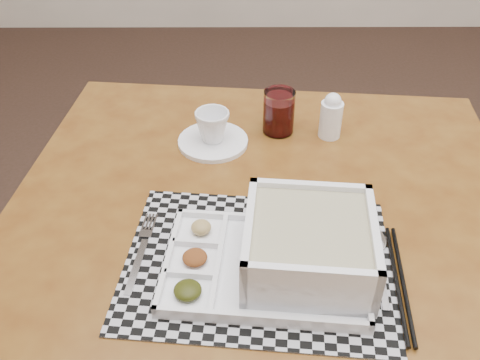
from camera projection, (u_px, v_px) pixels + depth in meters
name	position (u px, v px, depth m)	size (l,w,h in m)	color
dining_table	(261.00, 246.00, 1.01)	(1.04, 1.04, 0.71)	#552B0F
placemat	(258.00, 263.00, 0.87)	(0.43, 0.33, 0.00)	#B2B1B9
serving_tray	(298.00, 251.00, 0.84)	(0.35, 0.25, 0.10)	white
fork	(140.00, 250.00, 0.89)	(0.03, 0.19, 0.00)	#B7B8BE
spoon	(377.00, 245.00, 0.90)	(0.04, 0.18, 0.01)	#B7B8BE
chopsticks	(400.00, 282.00, 0.83)	(0.04, 0.24, 0.01)	black
saucer	(213.00, 142.00, 1.14)	(0.15, 0.15, 0.01)	white
cup	(212.00, 126.00, 1.12)	(0.07, 0.07, 0.07)	white
juice_glass	(279.00, 113.00, 1.16)	(0.07, 0.07, 0.10)	white
creamer_bottle	(331.00, 116.00, 1.14)	(0.05, 0.05, 0.10)	white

